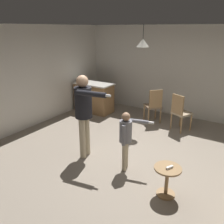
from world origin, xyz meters
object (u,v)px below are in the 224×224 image
(side_table_by_couch, at_px, (167,178))
(person_child, at_px, (126,135))
(dining_chair_near_wall, at_px, (180,111))
(spare_remote_on_table, at_px, (170,167))
(person_adult, at_px, (84,108))
(dining_chair_by_counter, at_px, (154,105))
(kitchen_counter, at_px, (94,97))

(side_table_by_couch, xyz_separation_m, person_child, (-0.94, 0.31, 0.40))
(dining_chair_near_wall, relative_size, spare_remote_on_table, 7.69)
(person_child, bearing_deg, person_adult, -102.99)
(person_child, distance_m, dining_chair_by_counter, 2.59)
(kitchen_counter, xyz_separation_m, person_child, (2.55, -2.41, 0.25))
(kitchen_counter, distance_m, spare_remote_on_table, 4.45)
(person_adult, relative_size, dining_chair_by_counter, 1.75)
(side_table_by_couch, xyz_separation_m, person_adult, (-1.91, 0.29, 0.76))
(kitchen_counter, bearing_deg, person_adult, -56.89)
(person_adult, xyz_separation_m, dining_chair_by_counter, (0.45, 2.55, -0.54))
(person_adult, height_order, dining_chair_by_counter, person_adult)
(side_table_by_couch, distance_m, person_child, 1.07)
(person_adult, bearing_deg, dining_chair_near_wall, 142.68)
(person_child, relative_size, dining_chair_by_counter, 1.17)
(person_child, xyz_separation_m, dining_chair_near_wall, (0.29, 2.38, -0.18))
(person_adult, distance_m, dining_chair_by_counter, 2.64)
(dining_chair_by_counter, bearing_deg, person_adult, -144.96)
(dining_chair_by_counter, height_order, dining_chair_near_wall, same)
(kitchen_counter, distance_m, person_child, 3.52)
(person_child, distance_m, dining_chair_near_wall, 2.40)
(person_child, relative_size, dining_chair_near_wall, 1.17)
(side_table_by_couch, relative_size, dining_chair_by_counter, 0.52)
(side_table_by_couch, distance_m, dining_chair_by_counter, 3.20)
(dining_chair_by_counter, bearing_deg, spare_remote_on_table, -107.30)
(dining_chair_by_counter, bearing_deg, kitchen_counter, 138.57)
(person_adult, bearing_deg, person_child, 81.34)
(side_table_by_couch, relative_size, spare_remote_on_table, 4.00)
(side_table_by_couch, bearing_deg, dining_chair_near_wall, 103.66)
(kitchen_counter, xyz_separation_m, dining_chair_by_counter, (2.03, 0.12, 0.07))
(person_adult, height_order, person_child, person_adult)
(dining_chair_near_wall, bearing_deg, person_child, -71.17)
(dining_chair_near_wall, bearing_deg, dining_chair_by_counter, -164.82)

